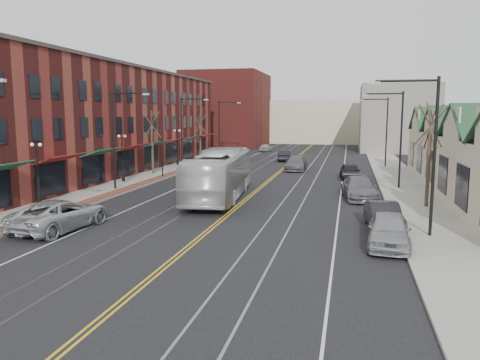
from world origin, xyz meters
The scene contains 31 objects.
ground centered at (0.00, 0.00, 0.00)m, with size 160.00×160.00×0.00m, color black.
sidewalk_left centered at (-12.00, 20.00, 0.07)m, with size 4.00×120.00×0.15m, color gray.
sidewalk_right centered at (12.00, 20.00, 0.07)m, with size 4.00×120.00×0.15m, color gray.
building_left centered at (-19.00, 27.00, 5.50)m, with size 10.00×50.00×11.00m, color maroon.
backdrop_left centered at (-16.00, 70.00, 7.00)m, with size 14.00×18.00×14.00m, color maroon.
backdrop_mid centered at (0.00, 85.00, 4.50)m, with size 22.00×14.00×9.00m, color #C4B797.
backdrop_right centered at (15.00, 65.00, 5.50)m, with size 12.00×16.00×11.00m, color slate.
streetlight_l_1 centered at (-11.05, 16.00, 5.03)m, with size 3.33×0.25×8.00m.
streetlight_l_2 centered at (-11.05, 32.00, 5.03)m, with size 3.33×0.25×8.00m.
streetlight_l_3 centered at (-11.05, 48.00, 5.03)m, with size 3.33×0.25×8.00m.
streetlight_r_0 centered at (11.05, 6.00, 5.03)m, with size 3.33×0.25×8.00m.
streetlight_r_1 centered at (11.05, 22.00, 5.03)m, with size 3.33×0.25×8.00m.
streetlight_r_2 centered at (11.05, 38.00, 5.03)m, with size 3.33×0.25×8.00m.
lamppost_l_1 centered at (-12.80, 8.00, 2.20)m, with size 0.84×0.28×4.27m.
lamppost_l_2 centered at (-12.80, 20.00, 2.20)m, with size 0.84×0.28×4.27m.
lamppost_l_3 centered at (-12.80, 34.00, 2.20)m, with size 0.84×0.28×4.27m.
tree_left_near centered at (-12.50, 26.00, 3.51)m, with size 1.78×1.37×6.48m.
tree_left_far centered at (-12.50, 42.00, 3.28)m, with size 1.66×1.28×6.02m.
tree_right_mid centered at (12.50, 14.00, 3.75)m, with size 1.90×1.46×6.93m.
manhole_mid centered at (-11.20, 3.00, 0.16)m, with size 0.60×0.60×0.02m, color #592D19.
manhole_far centered at (-11.20, 8.00, 0.16)m, with size 0.60×0.60×0.02m, color #592D19.
traffic_signal centered at (-10.60, 24.00, 2.35)m, with size 0.18×0.15×3.80m.
transit_bus centered at (-2.00, 14.34, 1.81)m, with size 3.05×13.02×3.63m, color silver.
parked_suv centered at (-8.02, 3.26, 0.84)m, with size 2.79×6.05×1.68m, color #B0B2B8.
parked_car_a centered at (9.30, 3.87, 0.82)m, with size 1.94×4.81×1.64m, color #999BA0.
parked_car_b centered at (9.30, 7.28, 0.75)m, with size 1.59×4.55×1.50m, color black.
parked_car_c centered at (8.17, 16.59, 0.82)m, with size 2.28×5.62×1.63m, color slate.
parked_car_d centered at (7.50, 27.20, 0.78)m, with size 1.84×4.58×1.56m, color black.
distant_car_left centered at (-1.09, 43.28, 0.73)m, with size 1.55×4.46×1.47m, color black.
distant_car_right centered at (1.59, 33.19, 0.78)m, with size 2.18×5.37×1.56m, color #5E5D64.
distant_car_far centered at (-6.21, 58.04, 0.68)m, with size 1.60×3.97×1.35m, color #B2B4B9.
Camera 1 is at (7.33, -18.93, 6.35)m, focal length 35.00 mm.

